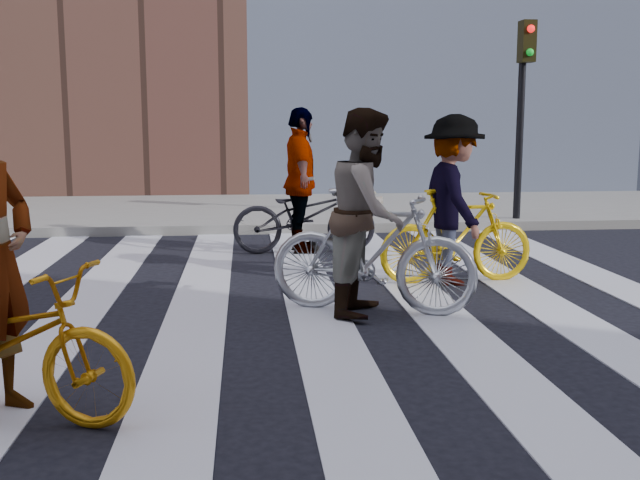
{
  "coord_description": "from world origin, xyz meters",
  "views": [
    {
      "loc": [
        -0.09,
        -6.57,
        1.73
      ],
      "look_at": [
        0.6,
        0.3,
        0.64
      ],
      "focal_mm": 42.0,
      "sensor_mm": 36.0,
      "label": 1
    }
  ],
  "objects": [
    {
      "name": "ground",
      "position": [
        0.0,
        0.0,
        0.0
      ],
      "size": [
        100.0,
        100.0,
        0.0
      ],
      "primitive_type": "plane",
      "color": "black",
      "rests_on": "ground"
    },
    {
      "name": "sidewalk_far",
      "position": [
        0.0,
        7.5,
        0.07
      ],
      "size": [
        100.0,
        5.0,
        0.15
      ],
      "primitive_type": "cube",
      "color": "gray",
      "rests_on": "ground"
    },
    {
      "name": "zebra_crosswalk",
      "position": [
        0.0,
        0.0,
        0.01
      ],
      "size": [
        8.25,
        10.0,
        0.01
      ],
      "color": "silver",
      "rests_on": "ground"
    },
    {
      "name": "traffic_signal",
      "position": [
        4.4,
        5.32,
        2.28
      ],
      "size": [
        0.22,
        0.42,
        3.33
      ],
      "color": "black",
      "rests_on": "ground"
    },
    {
      "name": "bike_yellow_left",
      "position": [
        -1.53,
        -2.17,
        0.46
      ],
      "size": [
        1.87,
        1.24,
        0.93
      ],
      "primitive_type": "imported",
      "rotation": [
        0.0,
        0.0,
        1.18
      ],
      "color": "orange",
      "rests_on": "ground"
    },
    {
      "name": "bike_silver_mid",
      "position": [
        1.05,
        0.04,
        0.57
      ],
      "size": [
        1.96,
        1.18,
        1.14
      ],
      "primitive_type": "imported",
      "rotation": [
        0.0,
        0.0,
        1.21
      ],
      "color": "silver",
      "rests_on": "ground"
    },
    {
      "name": "bike_yellow_right",
      "position": [
        2.18,
        1.22,
        0.51
      ],
      "size": [
        1.74,
        0.61,
        1.03
      ],
      "primitive_type": "imported",
      "rotation": [
        0.0,
        0.0,
        1.64
      ],
      "color": "yellow",
      "rests_on": "ground"
    },
    {
      "name": "bike_dark_rear",
      "position": [
        0.69,
        3.29,
        0.5
      ],
      "size": [
        1.92,
        0.72,
        1.0
      ],
      "primitive_type": "imported",
      "rotation": [
        0.0,
        0.0,
        1.6
      ],
      "color": "black",
      "rests_on": "ground"
    },
    {
      "name": "rider_mid",
      "position": [
        1.0,
        0.04,
        0.93
      ],
      "size": [
        0.98,
        1.1,
        1.86
      ],
      "primitive_type": "imported",
      "rotation": [
        0.0,
        0.0,
        1.21
      ],
      "color": "slate",
      "rests_on": "ground"
    },
    {
      "name": "rider_right",
      "position": [
        2.13,
        1.22,
        0.91
      ],
      "size": [
        0.76,
        1.22,
        1.82
      ],
      "primitive_type": "imported",
      "rotation": [
        0.0,
        0.0,
        1.64
      ],
      "color": "slate",
      "rests_on": "ground"
    },
    {
      "name": "rider_rear",
      "position": [
        0.64,
        3.29,
        0.96
      ],
      "size": [
        0.51,
        1.15,
        1.93
      ],
      "primitive_type": "imported",
      "rotation": [
        0.0,
        0.0,
        1.6
      ],
      "color": "slate",
      "rests_on": "ground"
    }
  ]
}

